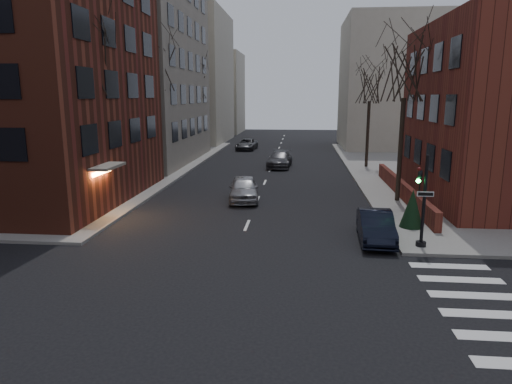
% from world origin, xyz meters
% --- Properties ---
extents(ground, '(160.00, 160.00, 0.00)m').
position_xyz_m(ground, '(0.00, 0.00, 0.00)').
color(ground, black).
rests_on(ground, ground).
extents(building_left_brick, '(15.00, 15.00, 18.00)m').
position_xyz_m(building_left_brick, '(-15.50, 16.50, 9.00)').
color(building_left_brick, maroon).
rests_on(building_left_brick, ground).
extents(building_left_tan, '(18.00, 18.00, 28.00)m').
position_xyz_m(building_left_tan, '(-17.00, 34.00, 14.00)').
color(building_left_tan, gray).
rests_on(building_left_tan, ground).
extents(low_wall_right, '(0.35, 16.00, 1.00)m').
position_xyz_m(low_wall_right, '(9.30, 19.00, 0.65)').
color(low_wall_right, maroon).
rests_on(low_wall_right, sidewalk_far_right).
extents(building_distant_la, '(14.00, 16.00, 18.00)m').
position_xyz_m(building_distant_la, '(-15.00, 55.00, 9.00)').
color(building_distant_la, '#B4AC98').
rests_on(building_distant_la, ground).
extents(building_distant_ra, '(14.00, 14.00, 16.00)m').
position_xyz_m(building_distant_ra, '(15.00, 50.00, 8.00)').
color(building_distant_ra, '#B4AC98').
rests_on(building_distant_ra, ground).
extents(building_distant_lb, '(10.00, 12.00, 14.00)m').
position_xyz_m(building_distant_lb, '(-13.00, 72.00, 7.00)').
color(building_distant_lb, '#B4AC98').
rests_on(building_distant_lb, ground).
extents(traffic_signal, '(0.76, 0.44, 4.00)m').
position_xyz_m(traffic_signal, '(7.94, 8.99, 1.91)').
color(traffic_signal, black).
rests_on(traffic_signal, sidewalk_far_right).
extents(tree_left_a, '(4.18, 4.18, 10.26)m').
position_xyz_m(tree_left_a, '(-8.80, 14.00, 8.47)').
color(tree_left_a, '#2D231C').
rests_on(tree_left_a, sidewalk_far_left).
extents(tree_left_b, '(4.40, 4.40, 10.80)m').
position_xyz_m(tree_left_b, '(-8.80, 26.00, 8.91)').
color(tree_left_b, '#2D231C').
rests_on(tree_left_b, sidewalk_far_left).
extents(tree_left_c, '(3.96, 3.96, 9.72)m').
position_xyz_m(tree_left_c, '(-8.80, 40.00, 8.03)').
color(tree_left_c, '#2D231C').
rests_on(tree_left_c, sidewalk_far_left).
extents(tree_right_a, '(3.96, 3.96, 9.72)m').
position_xyz_m(tree_right_a, '(8.80, 18.00, 8.03)').
color(tree_right_a, '#2D231C').
rests_on(tree_right_a, sidewalk_far_right).
extents(tree_right_b, '(3.74, 3.74, 9.18)m').
position_xyz_m(tree_right_b, '(8.80, 32.00, 7.59)').
color(tree_right_b, '#2D231C').
rests_on(tree_right_b, sidewalk_far_right).
extents(streetlamp_near, '(0.36, 0.36, 6.28)m').
position_xyz_m(streetlamp_near, '(-8.20, 22.00, 4.24)').
color(streetlamp_near, black).
rests_on(streetlamp_near, sidewalk_far_left).
extents(streetlamp_far, '(0.36, 0.36, 6.28)m').
position_xyz_m(streetlamp_far, '(-8.20, 42.00, 4.24)').
color(streetlamp_far, black).
rests_on(streetlamp_far, sidewalk_far_left).
extents(parked_sedan, '(1.66, 4.30, 1.40)m').
position_xyz_m(parked_sedan, '(6.20, 10.00, 0.70)').
color(parked_sedan, black).
rests_on(parked_sedan, ground).
extents(car_lane_silver, '(2.32, 4.70, 1.54)m').
position_xyz_m(car_lane_silver, '(-0.87, 17.73, 0.77)').
color(car_lane_silver, '#9FA0A5').
rests_on(car_lane_silver, ground).
extents(car_lane_gray, '(2.41, 5.23, 1.48)m').
position_xyz_m(car_lane_gray, '(0.80, 31.79, 0.74)').
color(car_lane_gray, '#3A393E').
rests_on(car_lane_gray, ground).
extents(car_lane_far, '(2.54, 4.95, 1.34)m').
position_xyz_m(car_lane_far, '(-3.92, 45.48, 0.67)').
color(car_lane_far, '#404145').
rests_on(car_lane_far, ground).
extents(sandwich_board, '(0.41, 0.54, 0.83)m').
position_xyz_m(sandwich_board, '(9.41, 15.42, 0.56)').
color(sandwich_board, white).
rests_on(sandwich_board, sidewalk_far_right).
extents(evergreen_shrub, '(1.26, 1.26, 1.92)m').
position_xyz_m(evergreen_shrub, '(8.27, 12.01, 1.11)').
color(evergreen_shrub, '#163216').
rests_on(evergreen_shrub, sidewalk_far_right).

